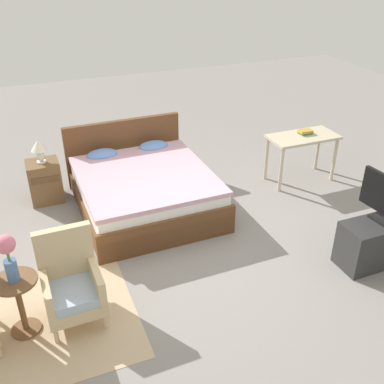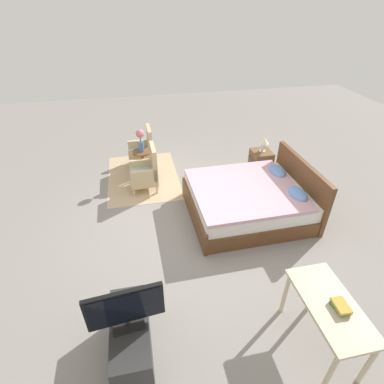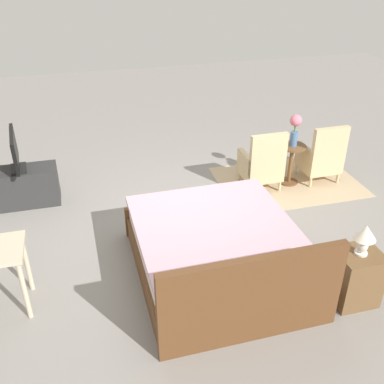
{
  "view_description": "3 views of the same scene",
  "coord_description": "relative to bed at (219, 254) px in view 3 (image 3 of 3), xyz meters",
  "views": [
    {
      "loc": [
        -1.57,
        -4.22,
        3.27
      ],
      "look_at": [
        0.19,
        0.18,
        0.6
      ],
      "focal_mm": 42.0,
      "sensor_mm": 36.0,
      "label": 1
    },
    {
      "loc": [
        3.86,
        -0.86,
        3.41
      ],
      "look_at": [
        -0.07,
        -0.05,
        0.7
      ],
      "focal_mm": 28.0,
      "sensor_mm": 36.0,
      "label": 2
    },
    {
      "loc": [
        1.08,
        4.7,
        3.33
      ],
      "look_at": [
        -0.07,
        0.33,
        0.7
      ],
      "focal_mm": 42.0,
      "sensor_mm": 36.0,
      "label": 3
    }
  ],
  "objects": [
    {
      "name": "bed",
      "position": [
        0.0,
        0.0,
        0.0
      ],
      "size": [
        1.78,
        2.06,
        0.96
      ],
      "color": "brown",
      "rests_on": "ground_plane"
    },
    {
      "name": "armchair_by_window_right",
      "position": [
        -1.22,
        -1.75,
        0.08
      ],
      "size": [
        0.55,
        0.55,
        0.92
      ],
      "color": "#CCB284",
      "rests_on": "floor_rug"
    },
    {
      "name": "ground_plane",
      "position": [
        0.19,
        -1.03,
        -0.3
      ],
      "size": [
        16.0,
        16.0,
        0.0
      ],
      "primitive_type": "plane",
      "color": "gray"
    },
    {
      "name": "armchair_by_window_left",
      "position": [
        -2.18,
        -1.75,
        0.08
      ],
      "size": [
        0.55,
        0.55,
        0.92
      ],
      "color": "#CCB284",
      "rests_on": "floor_rug"
    },
    {
      "name": "floor_rug",
      "position": [
        -1.7,
        -1.81,
        -0.29
      ],
      "size": [
        2.1,
        1.5,
        0.01
      ],
      "color": "tan",
      "rests_on": "ground_plane"
    },
    {
      "name": "flower_vase",
      "position": [
        -1.7,
        -1.78,
        0.61
      ],
      "size": [
        0.17,
        0.17,
        0.48
      ],
      "color": "#4C709E",
      "rests_on": "side_table"
    },
    {
      "name": "side_table",
      "position": [
        -1.7,
        -1.78,
        0.09
      ],
      "size": [
        0.4,
        0.4,
        0.62
      ],
      "color": "brown",
      "rests_on": "ground_plane"
    },
    {
      "name": "nightstand",
      "position": [
        -1.23,
        0.7,
        -0.0
      ],
      "size": [
        0.44,
        0.41,
        0.59
      ],
      "color": "brown",
      "rests_on": "ground_plane"
    },
    {
      "name": "tv_stand",
      "position": [
        2.16,
        -2.17,
        -0.03
      ],
      "size": [
        0.96,
        0.4,
        0.54
      ],
      "color": "#2D2D2D",
      "rests_on": "ground_plane"
    },
    {
      "name": "tv_flatscreen",
      "position": [
        2.16,
        -2.17,
        0.51
      ],
      "size": [
        0.23,
        0.77,
        0.53
      ],
      "color": "black",
      "rests_on": "tv_stand"
    },
    {
      "name": "table_lamp",
      "position": [
        -1.23,
        0.7,
        0.51
      ],
      "size": [
        0.22,
        0.22,
        0.33
      ],
      "color": "silver",
      "rests_on": "nightstand"
    }
  ]
}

